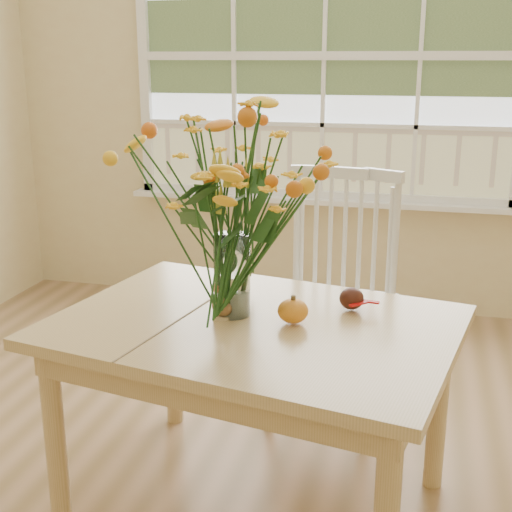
# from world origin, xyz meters

# --- Properties ---
(wall_back) EXTENTS (4.00, 0.02, 2.70)m
(wall_back) POSITION_xyz_m (0.00, 2.25, 1.35)
(wall_back) COLOR beige
(wall_back) RESTS_ON floor
(window) EXTENTS (2.42, 0.12, 1.74)m
(window) POSITION_xyz_m (0.00, 2.21, 1.53)
(window) COLOR silver
(window) RESTS_ON wall_back
(dining_table) EXTENTS (1.45, 1.16, 0.70)m
(dining_table) POSITION_xyz_m (0.10, 0.13, 0.61)
(dining_table) COLOR tan
(dining_table) RESTS_ON floor
(windsor_chair) EXTENTS (0.55, 0.53, 1.06)m
(windsor_chair) POSITION_xyz_m (0.28, 0.90, 0.59)
(windsor_chair) COLOR white
(windsor_chair) RESTS_ON floor
(flower_vase) EXTENTS (0.58, 0.58, 0.69)m
(flower_vase) POSITION_xyz_m (0.01, 0.17, 1.11)
(flower_vase) COLOR white
(flower_vase) RESTS_ON dining_table
(pumpkin) EXTENTS (0.10, 0.10, 0.08)m
(pumpkin) POSITION_xyz_m (0.23, 0.14, 0.74)
(pumpkin) COLOR orange
(pumpkin) RESTS_ON dining_table
(turkey_figurine) EXTENTS (0.10, 0.10, 0.10)m
(turkey_figurine) POSITION_xyz_m (-0.01, 0.13, 0.74)
(turkey_figurine) COLOR #CCB78C
(turkey_figurine) RESTS_ON dining_table
(dark_gourd) EXTENTS (0.13, 0.08, 0.08)m
(dark_gourd) POSITION_xyz_m (0.40, 0.31, 0.73)
(dark_gourd) COLOR #38160F
(dark_gourd) RESTS_ON dining_table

